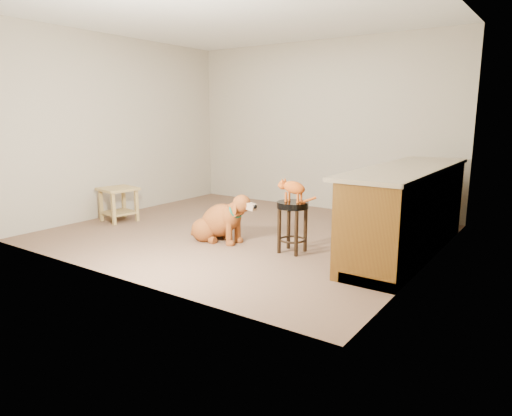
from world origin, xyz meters
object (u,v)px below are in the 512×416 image
Objects in this scene: wood_stool at (429,198)px; side_table at (118,199)px; padded_stool at (293,217)px; golden_retriever at (220,222)px; tabby_kitten at (292,188)px.

side_table is (-3.69, -2.09, -0.08)m from wood_stool.
golden_retriever is at bearing -174.00° from padded_stool.
padded_stool is 1.29× the size of tabby_kitten.
padded_stool is 2.77m from side_table.
golden_retriever is (-0.93, -0.10, -0.16)m from padded_stool.
wood_stool is 1.76× the size of tabby_kitten.
wood_stool reaches higher than side_table.
golden_retriever reaches higher than padded_stool.
wood_stool is 2.22m from tabby_kitten.
tabby_kitten reaches higher than wood_stool.
golden_retriever is 2.31× the size of tabby_kitten.
side_table is 1.84m from golden_retriever.
side_table is at bearing -177.98° from padded_stool.
golden_retriever is 1.04m from tabby_kitten.
tabby_kitten reaches higher than side_table.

